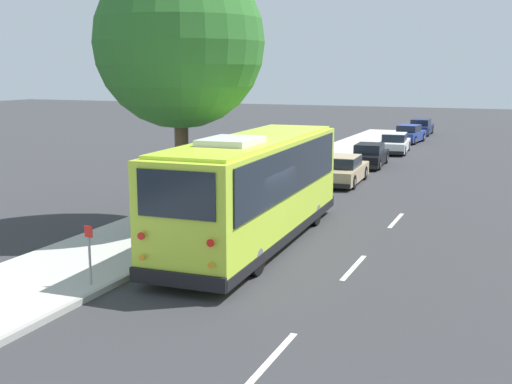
# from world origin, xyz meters

# --- Properties ---
(ground_plane) EXTENTS (160.00, 160.00, 0.00)m
(ground_plane) POSITION_xyz_m (0.00, 0.00, 0.00)
(ground_plane) COLOR #333335
(sidewalk_slab) EXTENTS (80.00, 3.63, 0.15)m
(sidewalk_slab) POSITION_xyz_m (0.00, 3.89, 0.07)
(sidewalk_slab) COLOR #B2AFA8
(sidewalk_slab) RESTS_ON ground
(curb_strip) EXTENTS (80.00, 0.14, 0.15)m
(curb_strip) POSITION_xyz_m (0.00, 2.01, 0.07)
(curb_strip) COLOR #9D9A94
(curb_strip) RESTS_ON ground
(shuttle_bus) EXTENTS (10.49, 3.12, 3.43)m
(shuttle_bus) POSITION_xyz_m (1.24, 0.40, 1.84)
(shuttle_bus) COLOR #BCDB38
(shuttle_bus) RESTS_ON ground
(parked_sedan_tan) EXTENTS (4.67, 1.99, 1.31)m
(parked_sedan_tan) POSITION_xyz_m (12.77, 0.81, 0.61)
(parked_sedan_tan) COLOR tan
(parked_sedan_tan) RESTS_ON ground
(parked_sedan_black) EXTENTS (4.49, 1.89, 1.26)m
(parked_sedan_black) POSITION_xyz_m (18.80, 0.89, 0.58)
(parked_sedan_black) COLOR black
(parked_sedan_black) RESTS_ON ground
(parked_sedan_white) EXTENTS (4.59, 2.00, 1.28)m
(parked_sedan_white) POSITION_xyz_m (25.30, 0.74, 0.59)
(parked_sedan_white) COLOR silver
(parked_sedan_white) RESTS_ON ground
(parked_sedan_blue) EXTENTS (4.26, 1.95, 1.31)m
(parked_sedan_blue) POSITION_xyz_m (31.79, 0.91, 0.61)
(parked_sedan_blue) COLOR navy
(parked_sedan_blue) RESTS_ON ground
(parked_sedan_navy) EXTENTS (4.62, 1.77, 1.30)m
(parked_sedan_navy) POSITION_xyz_m (38.19, 1.03, 0.61)
(parked_sedan_navy) COLOR #19234C
(parked_sedan_navy) RESTS_ON ground
(street_tree) EXTENTS (5.60, 5.60, 9.61)m
(street_tree) POSITION_xyz_m (2.61, 3.55, 6.50)
(street_tree) COLOR brown
(street_tree) RESTS_ON sidewalk_slab
(sign_post_near) EXTENTS (0.06, 0.22, 1.45)m
(sign_post_near) POSITION_xyz_m (-4.19, 2.37, 0.90)
(sign_post_near) COLOR gray
(sign_post_near) RESTS_ON sidewalk_slab
(sign_post_far) EXTENTS (0.06, 0.06, 1.13)m
(sign_post_far) POSITION_xyz_m (-2.38, 2.37, 0.72)
(sign_post_far) COLOR gray
(sign_post_far) RESTS_ON sidewalk_slab
(fire_hydrant) EXTENTS (0.22, 0.22, 0.81)m
(fire_hydrant) POSITION_xyz_m (9.42, 2.36, 0.55)
(fire_hydrant) COLOR red
(fire_hydrant) RESTS_ON sidewalk_slab
(lane_stripe_behind) EXTENTS (2.40, 0.14, 0.01)m
(lane_stripe_behind) POSITION_xyz_m (-5.94, -3.02, 0.00)
(lane_stripe_behind) COLOR silver
(lane_stripe_behind) RESTS_ON ground
(lane_stripe_mid) EXTENTS (2.40, 0.14, 0.01)m
(lane_stripe_mid) POSITION_xyz_m (0.06, -3.02, 0.00)
(lane_stripe_mid) COLOR silver
(lane_stripe_mid) RESTS_ON ground
(lane_stripe_ahead) EXTENTS (2.40, 0.14, 0.01)m
(lane_stripe_ahead) POSITION_xyz_m (6.06, -3.02, 0.00)
(lane_stripe_ahead) COLOR silver
(lane_stripe_ahead) RESTS_ON ground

